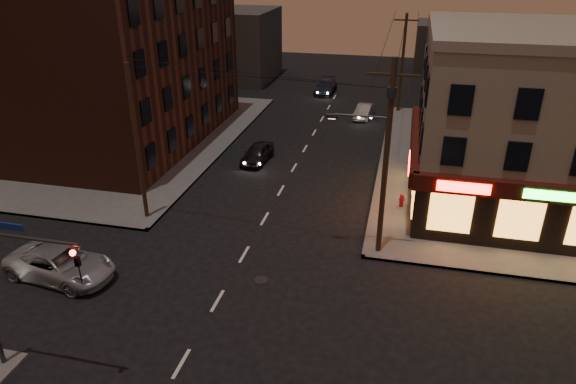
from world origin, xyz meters
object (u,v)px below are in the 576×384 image
(fire_hydrant, at_px, (402,200))
(sedan_mid, at_px, (364,111))
(suv_cross, at_px, (60,264))
(sedan_near, at_px, (257,153))
(sedan_far, at_px, (326,87))

(fire_hydrant, bearing_deg, sedan_mid, 102.66)
(suv_cross, relative_size, sedan_near, 1.37)
(sedan_near, xyz_separation_m, fire_hydrant, (10.71, -5.29, -0.07))
(sedan_near, bearing_deg, suv_cross, -102.18)
(sedan_near, distance_m, sedan_far, 20.90)
(sedan_far, relative_size, fire_hydrant, 5.78)
(suv_cross, distance_m, sedan_near, 17.19)
(suv_cross, distance_m, sedan_far, 37.87)
(sedan_far, bearing_deg, suv_cross, -98.84)
(sedan_far, height_order, fire_hydrant, sedan_far)
(sedan_mid, relative_size, sedan_far, 0.79)
(suv_cross, distance_m, sedan_mid, 31.44)
(suv_cross, height_order, fire_hydrant, suv_cross)
(sedan_near, distance_m, fire_hydrant, 11.95)
(suv_cross, height_order, sedan_far, suv_cross)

